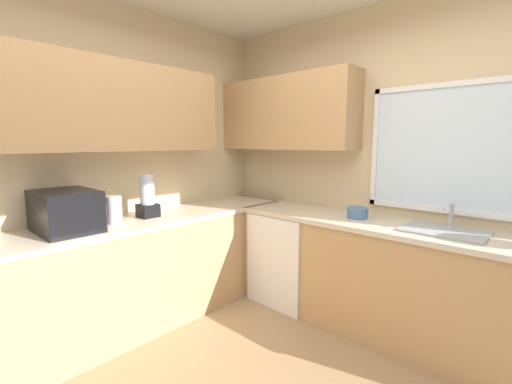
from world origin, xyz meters
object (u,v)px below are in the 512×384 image
dishwasher (291,256)px  microwave (66,211)px  blender_appliance (147,198)px  sink_assembly (445,230)px  bowl (357,213)px  kettle (114,210)px

dishwasher → microwave: size_ratio=1.78×
blender_appliance → sink_assembly: bearing=30.5°
sink_assembly → blender_appliance: size_ratio=1.47×
dishwasher → bowl: 0.83m
sink_assembly → blender_appliance: (-1.97, -1.16, 0.15)m
microwave → blender_appliance: blender_appliance is taller
microwave → sink_assembly: size_ratio=0.91×
bowl → sink_assembly: bearing=0.6°
bowl → dishwasher: bearing=-177.4°
kettle → bowl: bearing=48.2°
bowl → microwave: bearing=-126.4°
kettle → sink_assembly: 2.43m
dishwasher → blender_appliance: (-0.66, -1.12, 0.63)m
sink_assembly → bowl: size_ratio=3.11×
sink_assembly → kettle: bearing=-143.2°
dishwasher → sink_assembly: 1.39m
microwave → bowl: bearing=53.6°
microwave → bowl: 2.22m
sink_assembly → bowl: 0.65m
blender_appliance → bowl: bearing=41.3°
sink_assembly → bowl: bearing=-179.4°
kettle → blender_appliance: bearing=93.9°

